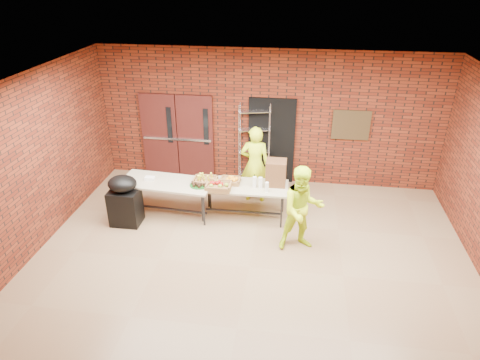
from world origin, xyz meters
name	(u,v)px	position (x,y,z in m)	size (l,w,h in m)	color
room	(250,189)	(0.00, 0.00, 1.60)	(8.08, 7.08, 3.28)	#8D6E4C
double_doors	(178,136)	(-2.20, 3.44, 1.05)	(1.78, 0.12, 2.10)	#401612
dark_doorway	(271,141)	(0.10, 3.46, 1.05)	(1.10, 0.06, 2.10)	black
bronze_plaque	(351,125)	(1.90, 3.45, 1.55)	(0.85, 0.04, 0.70)	#3C2C18
wire_rack	(254,145)	(-0.30, 3.32, 0.99)	(0.73, 0.24, 1.98)	silver
table_left	(167,184)	(-1.94, 1.55, 0.72)	(1.98, 0.95, 0.79)	tan
table_right	(243,188)	(-0.33, 1.68, 0.69)	(1.84, 0.79, 0.75)	tan
basket_bananas	(205,181)	(-1.13, 1.66, 0.82)	(0.48, 0.37, 0.15)	olive
basket_oranges	(230,181)	(-0.62, 1.75, 0.81)	(0.41, 0.32, 0.13)	olive
basket_apples	(219,186)	(-0.81, 1.45, 0.82)	(0.50, 0.39, 0.16)	olive
muffin_tray	(199,183)	(-1.22, 1.49, 0.83)	(0.39, 0.39, 0.10)	#165318
napkin_box	(150,178)	(-2.30, 1.58, 0.82)	(0.20, 0.13, 0.07)	white
coffee_dispenser	(276,173)	(0.32, 1.82, 1.02)	(0.41, 0.36, 0.54)	brown
cup_stack_front	(260,183)	(0.03, 1.62, 0.87)	(0.08, 0.08, 0.24)	white
cup_stack_mid	(267,187)	(0.17, 1.47, 0.86)	(0.07, 0.07, 0.21)	white
cup_stack_back	(255,182)	(-0.10, 1.64, 0.87)	(0.08, 0.08, 0.23)	white
covered_grill	(125,200)	(-2.70, 1.10, 0.54)	(0.60, 0.50, 1.08)	black
volunteer_woman	(255,164)	(-0.18, 2.47, 0.88)	(0.64, 0.42, 1.76)	#D8FD1C
volunteer_man	(302,209)	(0.88, 0.76, 0.84)	(0.81, 0.63, 1.68)	#D8FD1C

